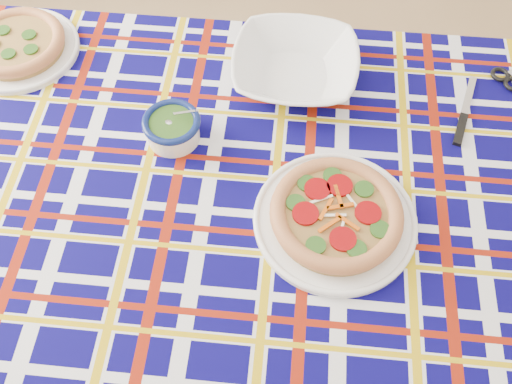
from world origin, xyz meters
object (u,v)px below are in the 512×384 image
at_px(main_focaccia_plate, 336,214).
at_px(serving_bowl, 295,67).
at_px(pesto_bowl, 172,127).
at_px(dining_table, 241,214).

height_order(main_focaccia_plate, serving_bowl, serving_bowl).
bearing_deg(pesto_bowl, dining_table, -18.55).
bearing_deg(pesto_bowl, main_focaccia_plate, -5.80).
distance_m(dining_table, pesto_bowl, 0.25).
bearing_deg(dining_table, serving_bowl, 75.08).
relative_size(dining_table, pesto_bowl, 15.10).
bearing_deg(pesto_bowl, serving_bowl, 59.98).
relative_size(main_focaccia_plate, serving_bowl, 1.15).
distance_m(main_focaccia_plate, pesto_bowl, 0.41).
bearing_deg(dining_table, main_focaccia_plate, -13.40).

